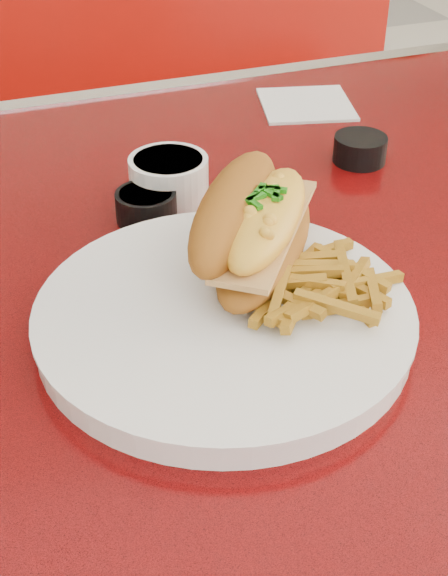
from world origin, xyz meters
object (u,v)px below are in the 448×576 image
object	(u,v)px
gravy_ramekin	(169,177)
sauce_cup_left	(146,205)
mac_hoagie	(254,224)
diner_table	(341,358)
sauce_cup_right	(360,148)
booth_bench_far	(148,238)
fork	(274,266)
dinner_plate	(224,318)

from	to	relation	value
gravy_ramekin	sauce_cup_left	size ratio (longest dim) A/B	1.21
mac_hoagie	diner_table	bearing A→B (deg)	-30.57
diner_table	sauce_cup_right	xyz separation A→B (m)	(0.07, 0.12, 0.18)
booth_bench_far	mac_hoagie	world-z (taller)	booth_bench_far
mac_hoagie	sauce_cup_right	bearing A→B (deg)	-11.11
fork	gravy_ramekin	size ratio (longest dim) A/B	1.59
diner_table	gravy_ramekin	size ratio (longest dim) A/B	14.54
diner_table	dinner_plate	size ratio (longest dim) A/B	3.51
diner_table	booth_bench_far	bearing A→B (deg)	90.00
mac_hoagie	dinner_plate	bearing A→B (deg)	176.62
mac_hoagie	gravy_ramekin	size ratio (longest dim) A/B	2.43
diner_table	fork	distance (m)	0.22
booth_bench_far	fork	world-z (taller)	booth_bench_far
diner_table	mac_hoagie	world-z (taller)	mac_hoagie
fork	gravy_ramekin	distance (m)	0.18
sauce_cup_left	gravy_ramekin	bearing A→B (deg)	44.91
diner_table	sauce_cup_left	xyz separation A→B (m)	(-0.18, 0.08, 0.18)
sauce_cup_left	sauce_cup_right	world-z (taller)	same
fork	gravy_ramekin	world-z (taller)	gravy_ramekin
dinner_plate	mac_hoagie	world-z (taller)	mac_hoagie
diner_table	sauce_cup_right	world-z (taller)	sauce_cup_right
diner_table	gravy_ramekin	bearing A→B (deg)	143.09
dinner_plate	sauce_cup_right	world-z (taller)	sauce_cup_right
dinner_plate	sauce_cup_right	distance (m)	0.33
booth_bench_far	sauce_cup_left	world-z (taller)	booth_bench_far
dinner_plate	sauce_cup_left	xyz separation A→B (m)	(-0.01, 0.18, 0.00)
sauce_cup_left	sauce_cup_right	bearing A→B (deg)	9.38
mac_hoagie	sauce_cup_left	xyz separation A→B (m)	(-0.06, 0.13, -0.04)
fork	mac_hoagie	bearing A→B (deg)	13.25
dinner_plate	sauce_cup_left	bearing A→B (deg)	93.19
mac_hoagie	gravy_ramekin	xyz separation A→B (m)	(-0.02, 0.16, -0.03)
mac_hoagie	sauce_cup_left	world-z (taller)	mac_hoagie
gravy_ramekin	sauce_cup_right	bearing A→B (deg)	2.26
booth_bench_far	dinner_plate	bearing A→B (deg)	-100.55
dinner_plate	sauce_cup_left	distance (m)	0.18
dinner_plate	gravy_ramekin	size ratio (longest dim) A/B	4.14
sauce_cup_left	sauce_cup_right	xyz separation A→B (m)	(0.25, 0.04, -0.00)
dinner_plate	fork	world-z (taller)	same
gravy_ramekin	sauce_cup_left	bearing A→B (deg)	-135.09
booth_bench_far	sauce_cup_left	xyz separation A→B (m)	(-0.18, -0.73, 0.50)
fork	gravy_ramekin	xyz separation A→B (m)	(-0.04, 0.18, 0.00)
mac_hoagie	sauce_cup_left	size ratio (longest dim) A/B	2.95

